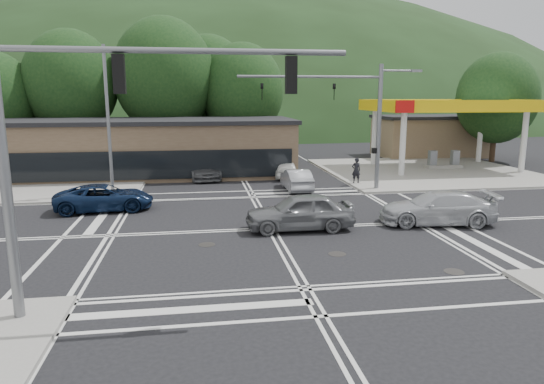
{
  "coord_description": "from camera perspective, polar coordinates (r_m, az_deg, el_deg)",
  "views": [
    {
      "loc": [
        -3.27,
        -21.43,
        6.05
      ],
      "look_at": [
        0.31,
        1.69,
        1.4
      ],
      "focal_mm": 32.0,
      "sensor_mm": 36.0,
      "label": 1
    }
  ],
  "objects": [
    {
      "name": "tree_n_c",
      "position": [
        45.63,
        -3.5,
        11.78
      ],
      "size": [
        7.6,
        7.6,
        10.87
      ],
      "color": "#382619",
      "rests_on": "ground"
    },
    {
      "name": "car_grey_center",
      "position": [
        22.23,
        3.26,
        -2.32
      ],
      "size": [
        4.98,
        2.06,
        1.69
      ],
      "primitive_type": "imported",
      "rotation": [
        0.0,
        0.0,
        -1.58
      ],
      "color": "slate",
      "rests_on": "ground"
    },
    {
      "name": "car_northbound",
      "position": [
        36.48,
        -8.02,
        2.8
      ],
      "size": [
        2.6,
        5.44,
        1.53
      ],
      "primitive_type": "imported",
      "rotation": [
        0.0,
        0.0,
        0.09
      ],
      "color": "#545558",
      "rests_on": "ground"
    },
    {
      "name": "car_blue_west",
      "position": [
        27.42,
        -19.11,
        -0.62
      ],
      "size": [
        5.29,
        2.84,
        1.41
      ],
      "primitive_type": "imported",
      "rotation": [
        0.0,
        0.0,
        1.67
      ],
      "color": "#0D1D3C",
      "rests_on": "ground"
    },
    {
      "name": "car_queue_a",
      "position": [
        31.53,
        2.89,
        1.46
      ],
      "size": [
        1.5,
        4.25,
        1.4
      ],
      "primitive_type": "imported",
      "rotation": [
        0.0,
        0.0,
        3.14
      ],
      "color": "#9FA1A6",
      "rests_on": "ground"
    },
    {
      "name": "gas_station_canopy",
      "position": [
        42.56,
        19.9,
        9.23
      ],
      "size": [
        12.32,
        8.34,
        5.75
      ],
      "color": "silver",
      "rests_on": "ground"
    },
    {
      "name": "convenience_store",
      "position": [
        52.1,
        17.88,
        6.14
      ],
      "size": [
        10.0,
        6.0,
        3.8
      ],
      "primitive_type": "cube",
      "color": "#846B4F",
      "rests_on": "ground"
    },
    {
      "name": "signal_mast_sw",
      "position": [
        13.62,
        -22.16,
        6.49
      ],
      "size": [
        9.14,
        0.28,
        8.0
      ],
      "color": "slate",
      "rests_on": "ground"
    },
    {
      "name": "ground",
      "position": [
        22.5,
        -0.11,
        -4.35
      ],
      "size": [
        120.0,
        120.0,
        0.0
      ],
      "primitive_type": "plane",
      "color": "black",
      "rests_on": "ground"
    },
    {
      "name": "tree_n_a",
      "position": [
        46.69,
        -22.57,
        11.75
      ],
      "size": [
        8.0,
        8.0,
        11.75
      ],
      "color": "#382619",
      "rests_on": "ground"
    },
    {
      "name": "tree_n_e",
      "position": [
        49.45,
        -7.5,
        12.42
      ],
      "size": [
        8.4,
        8.4,
        11.98
      ],
      "color": "#382619",
      "rests_on": "ground"
    },
    {
      "name": "tree_n_b",
      "position": [
        45.54,
        -12.56,
        13.18
      ],
      "size": [
        9.0,
        9.0,
        12.98
      ],
      "color": "#382619",
      "rests_on": "ground"
    },
    {
      "name": "sidewalk_nw",
      "position": [
        38.73,
        -26.31,
        1.2
      ],
      "size": [
        16.0,
        16.0,
        0.15
      ],
      "primitive_type": "cube",
      "color": "gray",
      "rests_on": "ground"
    },
    {
      "name": "sidewalk_ne",
      "position": [
        41.19,
        17.66,
        2.37
      ],
      "size": [
        16.0,
        16.0,
        0.15
      ],
      "primitive_type": "cube",
      "color": "gray",
      "rests_on": "ground"
    },
    {
      "name": "streetlight_nw",
      "position": [
        30.88,
        -18.66,
        8.81
      ],
      "size": [
        2.5,
        0.25,
        9.0
      ],
      "color": "slate",
      "rests_on": "ground"
    },
    {
      "name": "car_silver_east",
      "position": [
        24.52,
        18.86,
        -1.76
      ],
      "size": [
        5.72,
        3.05,
        1.58
      ],
      "primitive_type": "imported",
      "rotation": [
        0.0,
        0.0,
        -1.73
      ],
      "color": "#B6B9BE",
      "rests_on": "ground"
    },
    {
      "name": "car_queue_b",
      "position": [
        36.43,
        1.57,
        2.81
      ],
      "size": [
        2.09,
        4.31,
        1.42
      ],
      "primitive_type": "imported",
      "rotation": [
        0.0,
        0.0,
        3.04
      ],
      "color": "silver",
      "rests_on": "ground"
    },
    {
      "name": "commercial_row",
      "position": [
        38.93,
        -15.78,
        4.85
      ],
      "size": [
        24.0,
        8.0,
        4.0
      ],
      "primitive_type": "cube",
      "color": "brown",
      "rests_on": "ground"
    },
    {
      "name": "hill_north",
      "position": [
        111.64,
        -7.17,
        8.06
      ],
      "size": [
        252.0,
        126.0,
        140.0
      ],
      "primitive_type": "ellipsoid",
      "color": "#1D3216",
      "rests_on": "ground"
    },
    {
      "name": "pedestrian",
      "position": [
        33.86,
        9.87,
        2.53
      ],
      "size": [
        0.64,
        0.43,
        1.73
      ],
      "primitive_type": "imported",
      "rotation": [
        0.0,
        0.0,
        3.17
      ],
      "color": "black",
      "rests_on": "sidewalk_ne"
    },
    {
      "name": "tree_ne",
      "position": [
        49.6,
        24.97,
        9.98
      ],
      "size": [
        7.2,
        7.2,
        9.99
      ],
      "color": "#382619",
      "rests_on": "ground"
    },
    {
      "name": "signal_mast_ne",
      "position": [
        31.35,
        10.36,
        9.28
      ],
      "size": [
        11.65,
        0.3,
        8.0
      ],
      "color": "slate",
      "rests_on": "ground"
    }
  ]
}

